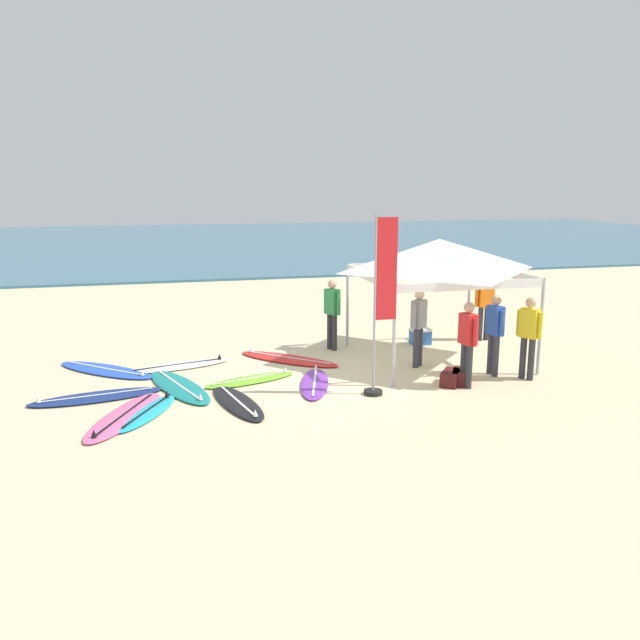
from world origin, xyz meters
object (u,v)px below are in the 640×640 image
surfboard_purple (315,383)px  surfboard_pink (124,416)px  banner_flag (380,313)px  person_green (332,310)px  surfboard_black (238,402)px  person_red (468,338)px  surfboard_white (179,366)px  person_grey (419,323)px  surfboard_lime (251,380)px  person_orange (485,302)px  surfboard_red (288,359)px  surfboard_cyan (147,413)px  gear_bag_by_pole (451,378)px  surfboard_navy (96,397)px  cooler_box (420,336)px  surfboard_teal (179,387)px  surfboard_blue (106,370)px  person_yellow (529,332)px  canopy_tent (439,255)px  person_blue (495,329)px  gear_bag_near_tent (461,377)px

surfboard_purple → surfboard_pink: size_ratio=0.84×
banner_flag → person_green: bearing=90.2°
surfboard_black → person_red: (4.50, -0.07, 0.95)m
surfboard_white → banner_flag: banner_flag is taller
person_green → person_grey: size_ratio=1.00×
surfboard_black → surfboard_lime: (0.43, 1.32, 0.00)m
surfboard_white → person_green: 3.82m
person_orange → banner_flag: size_ratio=0.50×
surfboard_red → person_green: bearing=29.8°
surfboard_cyan → surfboard_pink: 0.38m
surfboard_white → gear_bag_by_pole: 5.83m
surfboard_navy → cooler_box: bearing=17.7°
surfboard_black → surfboard_teal: size_ratio=0.85×
surfboard_teal → banner_flag: 4.20m
gear_bag_by_pole → cooler_box: 3.28m
surfboard_blue → surfboard_white: bearing=-1.7°
surfboard_purple → person_yellow: bearing=-8.8°
surfboard_red → gear_bag_by_pole: bearing=-41.9°
person_yellow → banner_flag: (-3.25, -0.16, 0.59)m
surfboard_white → cooler_box: cooler_box is taller
person_grey → gear_bag_by_pole: size_ratio=2.85×
surfboard_navy → surfboard_pink: same height
canopy_tent → banner_flag: (-2.05, -2.01, -0.82)m
surfboard_cyan → person_green: 5.62m
surfboard_teal → surfboard_purple: 2.67m
surfboard_navy → surfboard_purple: bearing=-2.5°
surfboard_blue → surfboard_pink: bearing=-79.9°
person_yellow → cooler_box: person_yellow is taller
person_blue → person_orange: 3.10m
surfboard_purple → banner_flag: 2.05m
gear_bag_near_tent → person_orange: bearing=55.6°
person_orange → banner_flag: (-4.00, -3.40, 0.59)m
person_orange → gear_bag_near_tent: 3.95m
person_red → person_orange: bearing=57.3°
person_yellow → gear_bag_near_tent: (-1.43, 0.06, -0.85)m
surfboard_cyan → person_yellow: 7.61m
person_yellow → gear_bag_near_tent: size_ratio=2.85×
cooler_box → canopy_tent: bearing=-99.2°
surfboard_purple → person_green: (1.06, 2.59, 0.95)m
surfboard_purple → gear_bag_near_tent: 2.95m
surfboard_white → person_red: 6.19m
surfboard_black → banner_flag: size_ratio=0.66×
surfboard_teal → person_grey: 5.23m
surfboard_navy → person_green: size_ratio=1.46×
surfboard_white → surfboard_black: 2.87m
person_blue → gear_bag_by_pole: person_blue is taller
gear_bag_near_tent → banner_flag: bearing=-173.1°
surfboard_white → surfboard_red: same height
surfboard_purple → gear_bag_by_pole: (2.65, -0.63, 0.10)m
surfboard_teal → banner_flag: banner_flag is taller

